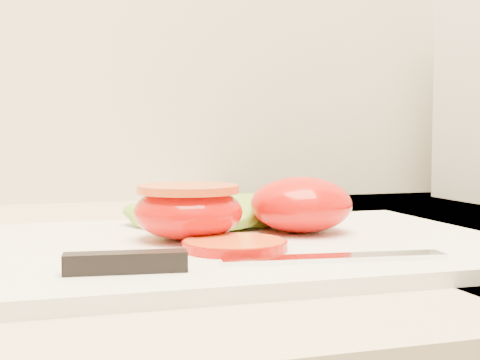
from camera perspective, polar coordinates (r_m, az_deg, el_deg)
name	(u,v)px	position (r m, az deg, el deg)	size (l,w,h in m)	color
cutting_board	(244,247)	(0.51, 0.34, -5.70)	(0.40, 0.29, 0.01)	white
tomato_half_dome	(301,204)	(0.55, 5.23, -2.09)	(0.08, 0.08, 0.05)	red
tomato_half_cut	(188,210)	(0.51, -4.44, -2.55)	(0.08, 0.08, 0.04)	red
tomato_slice_0	(235,245)	(0.46, -0.45, -5.57)	(0.07, 0.07, 0.01)	orange
lettuce_leaf_0	(197,212)	(0.58, -3.67, -2.75)	(0.13, 0.09, 0.02)	#85C634
lettuce_leaf_1	(250,211)	(0.60, 0.89, -2.64)	(0.10, 0.08, 0.02)	#85C634
knife	(212,260)	(0.41, -2.38, -6.87)	(0.24, 0.04, 0.01)	silver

